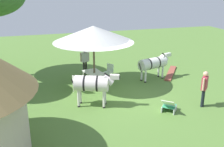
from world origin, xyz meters
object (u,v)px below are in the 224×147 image
Objects in this scene: patio_chair_near_lawn at (77,83)px; guest_beside_umbrella at (85,59)px; standing_watcher at (204,86)px; zebra_by_umbrella at (154,63)px; shade_umbrella at (93,34)px; striped_lounge_chair at (169,106)px; zebra_nearest_camera at (93,84)px; patio_chair_east_end at (109,71)px; patio_dining_table at (94,74)px.

guest_beside_umbrella is at bearing 127.52° from patio_chair_near_lawn.
standing_watcher is 0.72× the size of zebra_by_umbrella.
shade_umbrella reaches higher than striped_lounge_chair.
striped_lounge_chair is (-5.91, -2.45, -0.69)m from guest_beside_umbrella.
zebra_nearest_camera is 4.71m from zebra_by_umbrella.
zebra_nearest_camera is (1.48, 4.65, 0.06)m from standing_watcher.
patio_chair_near_lawn is at bearing -117.02° from guest_beside_umbrella.
guest_beside_umbrella is 1.68× the size of striped_lounge_chair.
patio_chair_east_end is 5.48m from standing_watcher.
patio_dining_table is 5.58m from standing_watcher.
shade_umbrella is at bearing 90.00° from patio_chair_east_end.
shade_umbrella is at bearing -172.70° from zebra_nearest_camera.
striped_lounge_chair is (-4.59, -1.32, -0.26)m from patio_chair_east_end.
striped_lounge_chair is at bearing 137.95° from standing_watcher.
patio_chair_near_lawn is 0.55× the size of standing_watcher.
patio_dining_table is at bearing 93.04° from standing_watcher.
patio_chair_near_lawn is 0.96× the size of striped_lounge_chair.
shade_umbrella reaches higher than zebra_nearest_camera.
zebra_by_umbrella is at bearing 55.43° from standing_watcher.
patio_dining_table is 0.99× the size of guest_beside_umbrella.
guest_beside_umbrella reaches higher than patio_chair_near_lawn.
shade_umbrella is 3.01m from zebra_nearest_camera.
patio_dining_table is at bearing -172.70° from zebra_nearest_camera.
guest_beside_umbrella is 6.44m from striped_lounge_chair.
patio_chair_near_lawn is 4.55m from zebra_by_umbrella.
zebra_by_umbrella is at bearing 142.53° from zebra_nearest_camera.
patio_chair_near_lawn is (-0.69, 1.04, -2.28)m from shade_umbrella.
standing_watcher reaches higher than zebra_by_umbrella.
guest_beside_umbrella reaches higher than patio_chair_east_end.
striped_lounge_chair is 0.41× the size of zebra_by_umbrella.
standing_watcher is at bearing -133.57° from patio_dining_table.
patio_chair_east_end is 0.44× the size of zebra_nearest_camera.
standing_watcher is at bearing -133.57° from shade_umbrella.
shade_umbrella is 2.64× the size of patio_dining_table.
zebra_nearest_camera is at bearing 165.36° from patio_dining_table.
patio_chair_near_lawn is 0.44× the size of zebra_nearest_camera.
striped_lounge_chair is 0.46× the size of zebra_nearest_camera.
standing_watcher is at bearing -62.84° from guest_beside_umbrella.
patio_chair_east_end is at bearing 173.88° from zebra_nearest_camera.
shade_umbrella reaches higher than patio_chair_east_end.
striped_lounge_chair is at bearing -148.85° from shade_umbrella.
guest_beside_umbrella is 0.69× the size of zebra_by_umbrella.
zebra_by_umbrella is at bearing -140.55° from patio_chair_east_end.
patio_dining_table is at bearing 90.00° from patio_chair_east_end.
guest_beside_umbrella is at bearing 5.48° from patio_chair_east_end.
standing_watcher reaches higher than patio_chair_near_lawn.
patio_chair_east_end is at bearing -121.24° from zebra_by_umbrella.
zebra_by_umbrella reaches higher than striped_lounge_chair.
patio_dining_table is 1.66× the size of striped_lounge_chair.
striped_lounge_chair is at bearing -75.53° from guest_beside_umbrella.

